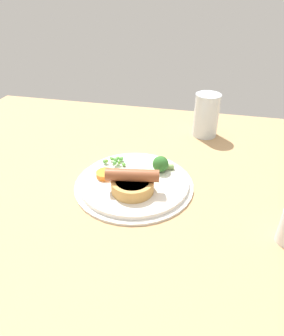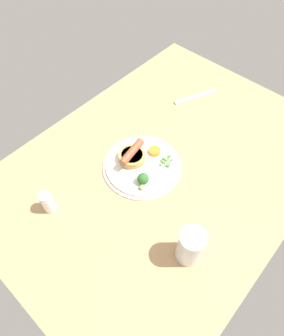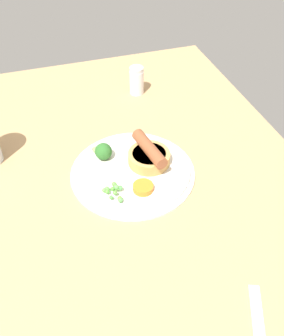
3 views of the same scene
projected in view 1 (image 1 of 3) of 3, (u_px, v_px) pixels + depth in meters
The scene contains 7 objects.
dining_table at pixel (116, 176), 69.04cm from camera, with size 110.00×80.00×3.00cm, color tan.
dinner_plate at pixel (134, 183), 63.02cm from camera, with size 24.91×24.91×1.40cm.
sausage_pudding at pixel (133, 183), 58.43cm from camera, with size 10.61×8.43×4.90cm.
pea_pile at pixel (115, 160), 67.47cm from camera, with size 5.42×3.79×1.92cm.
broccoli_floret_near at pixel (161, 163), 65.02cm from camera, with size 4.68×3.51×3.51cm.
carrot_slice_2 at pixel (105, 174), 63.30cm from camera, with size 3.87×3.87×1.16cm, color orange.
drinking_glass at pixel (206, 115), 80.63cm from camera, with size 6.69×6.69×11.62cm, color silver.
Camera 1 is at (18.78, -54.40, 40.14)cm, focal length 32.00 mm.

